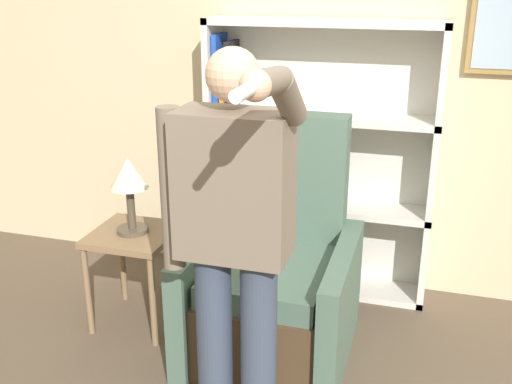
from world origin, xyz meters
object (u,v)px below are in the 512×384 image
(armchair, at_px, (275,283))
(table_lamp, at_px, (129,180))
(person_standing, at_px, (233,237))
(bookcase, at_px, (303,162))
(side_table, at_px, (134,247))

(armchair, height_order, table_lamp, armchair)
(person_standing, xyz_separation_m, table_lamp, (-0.85, 0.75, -0.09))
(bookcase, height_order, side_table, bookcase)
(side_table, bearing_deg, table_lamp, 180.00)
(bookcase, xyz_separation_m, table_lamp, (-0.81, -0.74, 0.05))
(armchair, relative_size, side_table, 2.17)
(bookcase, bearing_deg, table_lamp, -137.34)
(bookcase, distance_m, side_table, 1.15)
(table_lamp, bearing_deg, person_standing, -41.30)
(side_table, bearing_deg, bookcase, 42.66)
(side_table, bearing_deg, person_standing, -41.30)
(armchair, xyz_separation_m, table_lamp, (-0.83, -0.00, 0.50))
(bookcase, bearing_deg, side_table, -137.34)
(armchair, distance_m, table_lamp, 0.97)
(bookcase, relative_size, armchair, 1.37)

